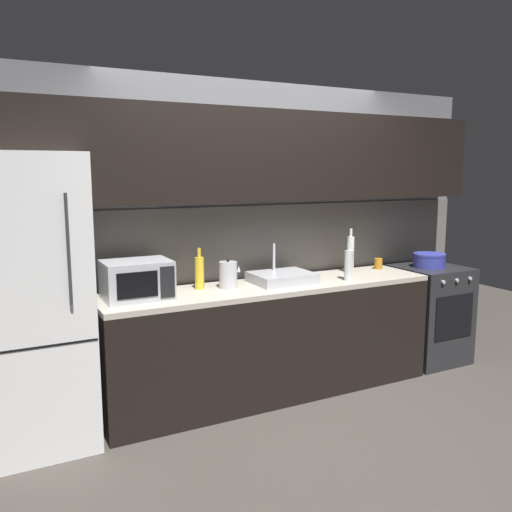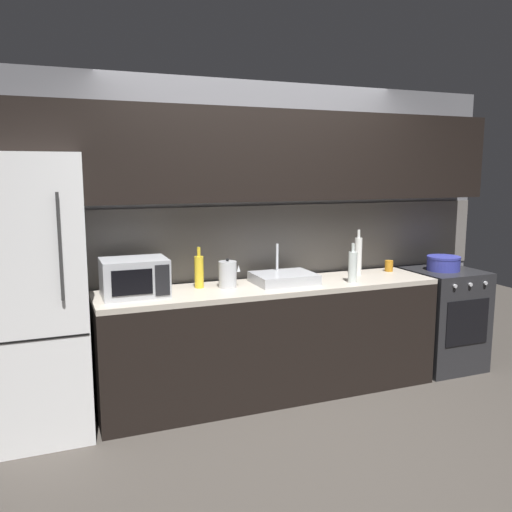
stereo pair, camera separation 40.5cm
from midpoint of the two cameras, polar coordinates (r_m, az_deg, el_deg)
ground_plane at (r=3.77m, az=5.37°, el=-19.23°), size 10.00×10.00×0.00m
back_wall at (r=4.38m, az=-2.87°, el=5.98°), size 4.46×0.44×2.50m
counter_run at (r=4.31m, az=-1.09°, el=-8.94°), size 2.72×0.60×0.90m
refrigerator at (r=3.77m, az=-25.62°, el=-4.63°), size 0.68×0.69×1.90m
oven_range at (r=5.26m, az=15.87°, el=-5.97°), size 0.60×0.62×0.90m
microwave at (r=3.85m, az=-15.56°, el=-2.49°), size 0.46×0.35×0.27m
sink_basin at (r=4.27m, az=0.07°, el=-2.33°), size 0.48×0.38×0.30m
kettle at (r=4.08m, az=-5.83°, el=-2.03°), size 0.17×0.14×0.23m
wine_bottle_clear at (r=4.37m, az=7.26°, el=-0.95°), size 0.07×0.07×0.32m
wine_bottle_yellow at (r=4.06m, az=-8.91°, el=-1.76°), size 0.07×0.07×0.31m
wine_bottle_white at (r=4.69m, az=7.63°, el=0.19°), size 0.06×0.06×0.39m
mug_amber at (r=4.93m, az=10.65°, el=-0.83°), size 0.07×0.07×0.10m
cooking_pot at (r=5.13m, az=15.88°, el=-0.46°), size 0.29×0.29×0.13m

